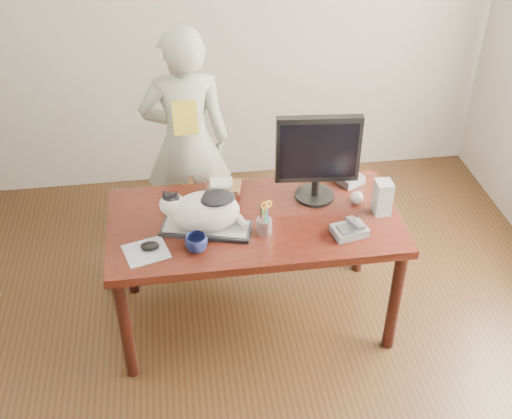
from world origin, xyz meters
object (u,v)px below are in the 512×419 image
object	(u,v)px
mouse	(150,246)
book_stack	(223,188)
person	(186,142)
speaker	(383,197)
monitor	(318,154)
cat	(202,210)
phone	(350,230)
baseball	(357,198)
calculator	(347,177)
pen_cup	(264,224)
desk	(253,231)
coffee_mug	(196,243)
keyboard	(206,228)

from	to	relation	value
mouse	book_stack	xyz separation A→B (m)	(0.43, 0.46, 0.01)
book_stack	person	xyz separation A→B (m)	(-0.18, 0.56, -0.00)
person	speaker	bearing A→B (deg)	138.44
monitor	speaker	bearing A→B (deg)	-23.10
cat	monitor	xyz separation A→B (m)	(0.66, 0.21, 0.16)
phone	baseball	world-z (taller)	phone
cat	mouse	world-z (taller)	cat
calculator	pen_cup	bearing A→B (deg)	-170.29
desk	phone	xyz separation A→B (m)	(0.48, -0.28, 0.17)
coffee_mug	person	size ratio (longest dim) A/B	0.07
coffee_mug	baseball	distance (m)	0.97
coffee_mug	desk	bearing A→B (deg)	42.37
keyboard	monitor	bearing A→B (deg)	33.56
phone	desk	bearing A→B (deg)	137.41
phone	book_stack	size ratio (longest dim) A/B	0.90
cat	calculator	world-z (taller)	cat
monitor	cat	bearing A→B (deg)	-157.23
calculator	keyboard	bearing A→B (deg)	175.28
speaker	book_stack	bearing A→B (deg)	159.79
coffee_mug	book_stack	size ratio (longest dim) A/B	0.52
monitor	speaker	size ratio (longest dim) A/B	2.65
pen_cup	phone	bearing A→B (deg)	-9.11
desk	mouse	xyz separation A→B (m)	(-0.57, -0.26, 0.17)
coffee_mug	calculator	xyz separation A→B (m)	(0.93, 0.53, -0.02)
monitor	coffee_mug	distance (m)	0.83
speaker	calculator	world-z (taller)	speaker
baseball	book_stack	xyz separation A→B (m)	(-0.74, 0.21, -0.00)
monitor	speaker	xyz separation A→B (m)	(0.34, -0.18, -0.20)
coffee_mug	baseball	bearing A→B (deg)	17.56
desk	person	world-z (taller)	person
keyboard	speaker	size ratio (longest dim) A/B	2.59
keyboard	book_stack	xyz separation A→B (m)	(0.13, 0.34, 0.02)
coffee_mug	speaker	world-z (taller)	speaker
pen_cup	keyboard	bearing A→B (deg)	168.06
phone	person	world-z (taller)	person
monitor	mouse	xyz separation A→B (m)	(-0.94, -0.33, -0.27)
pen_cup	mouse	size ratio (longest dim) A/B	1.83
cat	phone	size ratio (longest dim) A/B	2.35
mouse	desk	bearing A→B (deg)	8.60
cat	coffee_mug	xyz separation A→B (m)	(-0.05, -0.16, -0.09)
phone	speaker	xyz separation A→B (m)	(0.22, 0.17, 0.07)
monitor	pen_cup	bearing A→B (deg)	-135.70
keyboard	calculator	xyz separation A→B (m)	(0.87, 0.37, 0.01)
mouse	calculator	distance (m)	1.27
calculator	coffee_mug	bearing A→B (deg)	-178.14
monitor	phone	bearing A→B (deg)	-66.81
phone	person	xyz separation A→B (m)	(-0.81, 1.04, 0.01)
monitor	book_stack	size ratio (longest dim) A/B	2.35
keyboard	coffee_mug	size ratio (longest dim) A/B	4.43
pen_cup	coffee_mug	world-z (taller)	pen_cup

